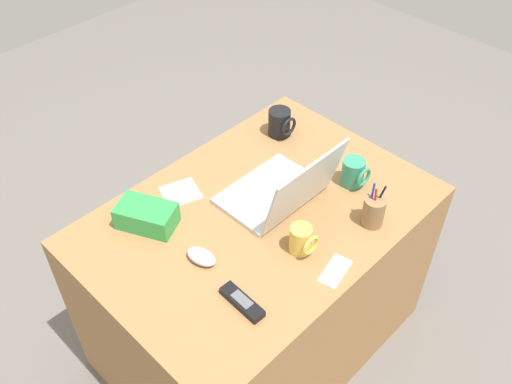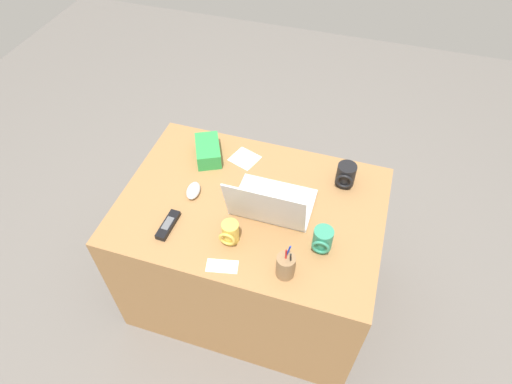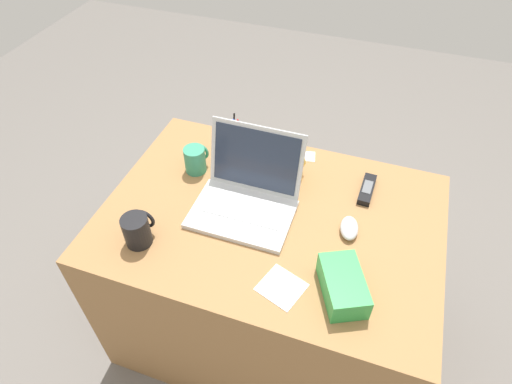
# 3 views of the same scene
# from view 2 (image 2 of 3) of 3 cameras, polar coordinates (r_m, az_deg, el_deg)

# --- Properties ---
(ground_plane) EXTENTS (6.00, 6.00, 0.00)m
(ground_plane) POSITION_cam_2_polar(r_m,az_deg,el_deg) (2.53, -0.50, -12.51)
(ground_plane) COLOR slate
(desk) EXTENTS (1.17, 0.82, 0.74)m
(desk) POSITION_cam_2_polar(r_m,az_deg,el_deg) (2.21, -0.56, -7.81)
(desk) COLOR #9E7042
(desk) RESTS_ON ground
(laptop) EXTENTS (0.35, 0.31, 0.26)m
(laptop) POSITION_cam_2_polar(r_m,az_deg,el_deg) (1.85, 1.97, -1.56)
(laptop) COLOR silver
(laptop) RESTS_ON desk
(computer_mouse) EXTENTS (0.08, 0.11, 0.03)m
(computer_mouse) POSITION_cam_2_polar(r_m,az_deg,el_deg) (1.96, -8.28, 0.19)
(computer_mouse) COLOR silver
(computer_mouse) RESTS_ON desk
(coffee_mug_white) EXTENTS (0.09, 0.10, 0.11)m
(coffee_mug_white) POSITION_cam_2_polar(r_m,az_deg,el_deg) (2.00, 11.76, 2.18)
(coffee_mug_white) COLOR black
(coffee_mug_white) RESTS_ON desk
(coffee_mug_tall) EXTENTS (0.08, 0.09, 0.10)m
(coffee_mug_tall) POSITION_cam_2_polar(r_m,az_deg,el_deg) (1.75, 8.77, -6.24)
(coffee_mug_tall) COLOR #338C6B
(coffee_mug_tall) RESTS_ON desk
(coffee_mug_spare) EXTENTS (0.07, 0.08, 0.10)m
(coffee_mug_spare) POSITION_cam_2_polar(r_m,az_deg,el_deg) (1.76, -3.44, -5.39)
(coffee_mug_spare) COLOR #E0BC4C
(coffee_mug_spare) RESTS_ON desk
(cordless_phone) EXTENTS (0.05, 0.15, 0.03)m
(cordless_phone) POSITION_cam_2_polar(r_m,az_deg,el_deg) (1.86, -11.53, -4.29)
(cordless_phone) COLOR black
(cordless_phone) RESTS_ON desk
(pen_holder) EXTENTS (0.07, 0.07, 0.16)m
(pen_holder) POSITION_cam_2_polar(r_m,az_deg,el_deg) (1.66, 3.93, -9.70)
(pen_holder) COLOR olive
(pen_holder) RESTS_ON desk
(snack_bag) EXTENTS (0.18, 0.22, 0.08)m
(snack_bag) POSITION_cam_2_polar(r_m,az_deg,el_deg) (2.11, -6.35, 5.43)
(snack_bag) COLOR green
(snack_bag) RESTS_ON desk
(paper_note_near_laptop) EXTENTS (0.14, 0.09, 0.00)m
(paper_note_near_laptop) POSITION_cam_2_polar(r_m,az_deg,el_deg) (1.73, -4.49, -9.73)
(paper_note_near_laptop) COLOR white
(paper_note_near_laptop) RESTS_ON desk
(paper_note_left) EXTENTS (0.16, 0.15, 0.00)m
(paper_note_left) POSITION_cam_2_polar(r_m,az_deg,el_deg) (2.11, -1.51, 4.44)
(paper_note_left) COLOR white
(paper_note_left) RESTS_ON desk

